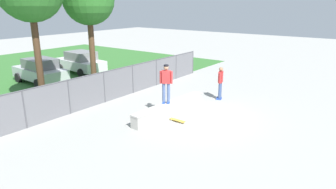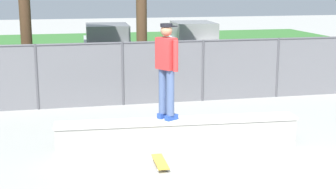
{
  "view_description": "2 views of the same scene",
  "coord_description": "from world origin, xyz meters",
  "px_view_note": "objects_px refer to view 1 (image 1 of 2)",
  "views": [
    {
      "loc": [
        -11.55,
        -6.81,
        5.11
      ],
      "look_at": [
        -0.85,
        1.13,
        1.1
      ],
      "focal_mm": 32.38,
      "sensor_mm": 36.0,
      "label": 1
    },
    {
      "loc": [
        -2.83,
        -7.85,
        3.18
      ],
      "look_at": [
        -0.82,
        1.01,
        1.17
      ],
      "focal_mm": 53.54,
      "sensor_mm": 36.0,
      "label": 2
    }
  ],
  "objects_px": {
    "concrete_ledge": "(170,109)",
    "car_white": "(81,62)",
    "tree_near_right": "(89,0)",
    "skateboard": "(177,120)",
    "bystander": "(220,82)",
    "car_silver": "(40,71)",
    "skateboarder": "(166,82)"
  },
  "relations": [
    {
      "from": "skateboarder",
      "to": "tree_near_right",
      "type": "xyz_separation_m",
      "value": [
        0.51,
        5.66,
        3.63
      ]
    },
    {
      "from": "concrete_ledge",
      "to": "tree_near_right",
      "type": "relative_size",
      "value": 0.7
    },
    {
      "from": "tree_near_right",
      "to": "car_silver",
      "type": "bearing_deg",
      "value": 96.58
    },
    {
      "from": "concrete_ledge",
      "to": "car_white",
      "type": "relative_size",
      "value": 1.1
    },
    {
      "from": "tree_near_right",
      "to": "car_white",
      "type": "xyz_separation_m",
      "value": [
        3.03,
        5.14,
        -4.44
      ]
    },
    {
      "from": "concrete_ledge",
      "to": "skateboard",
      "type": "xyz_separation_m",
      "value": [
        -0.52,
        -0.8,
        -0.24
      ]
    },
    {
      "from": "skateboard",
      "to": "bystander",
      "type": "distance_m",
      "value": 4.25
    },
    {
      "from": "concrete_ledge",
      "to": "tree_near_right",
      "type": "height_order",
      "value": "tree_near_right"
    },
    {
      "from": "concrete_ledge",
      "to": "car_white",
      "type": "xyz_separation_m",
      "value": [
        3.32,
        10.86,
        0.53
      ]
    },
    {
      "from": "car_silver",
      "to": "car_white",
      "type": "xyz_separation_m",
      "value": [
        3.57,
        0.4,
        0.0
      ]
    },
    {
      "from": "car_white",
      "to": "bystander",
      "type": "distance_m",
      "value": 11.64
    },
    {
      "from": "skateboard",
      "to": "car_silver",
      "type": "height_order",
      "value": "car_silver"
    },
    {
      "from": "tree_near_right",
      "to": "bystander",
      "type": "bearing_deg",
      "value": -62.82
    },
    {
      "from": "bystander",
      "to": "car_white",
      "type": "bearing_deg",
      "value": 91.52
    },
    {
      "from": "bystander",
      "to": "tree_near_right",
      "type": "bearing_deg",
      "value": 117.18
    },
    {
      "from": "tree_near_right",
      "to": "car_silver",
      "type": "relative_size",
      "value": 1.57
    },
    {
      "from": "concrete_ledge",
      "to": "tree_near_right",
      "type": "bearing_deg",
      "value": 87.07
    },
    {
      "from": "skateboard",
      "to": "car_silver",
      "type": "bearing_deg",
      "value": 88.63
    },
    {
      "from": "concrete_ledge",
      "to": "tree_near_right",
      "type": "xyz_separation_m",
      "value": [
        0.29,
        5.71,
        4.97
      ]
    },
    {
      "from": "skateboard",
      "to": "car_white",
      "type": "xyz_separation_m",
      "value": [
        3.84,
        11.66,
        0.77
      ]
    },
    {
      "from": "skateboarder",
      "to": "skateboard",
      "type": "relative_size",
      "value": 2.28
    },
    {
      "from": "skateboarder",
      "to": "car_white",
      "type": "distance_m",
      "value": 11.4
    },
    {
      "from": "car_silver",
      "to": "skateboarder",
      "type": "bearing_deg",
      "value": -89.79
    },
    {
      "from": "skateboard",
      "to": "tree_near_right",
      "type": "height_order",
      "value": "tree_near_right"
    },
    {
      "from": "car_silver",
      "to": "bystander",
      "type": "xyz_separation_m",
      "value": [
        3.88,
        -11.24,
        0.17
      ]
    },
    {
      "from": "tree_near_right",
      "to": "concrete_ledge",
      "type": "bearing_deg",
      "value": -92.93
    },
    {
      "from": "skateboard",
      "to": "car_silver",
      "type": "relative_size",
      "value": 0.19
    },
    {
      "from": "skateboarder",
      "to": "car_silver",
      "type": "distance_m",
      "value": 10.44
    },
    {
      "from": "skateboarder",
      "to": "skateboard",
      "type": "bearing_deg",
      "value": -109.85
    },
    {
      "from": "concrete_ledge",
      "to": "car_white",
      "type": "height_order",
      "value": "car_white"
    },
    {
      "from": "tree_near_right",
      "to": "car_silver",
      "type": "distance_m",
      "value": 6.53
    },
    {
      "from": "tree_near_right",
      "to": "car_white",
      "type": "bearing_deg",
      "value": 59.54
    }
  ]
}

